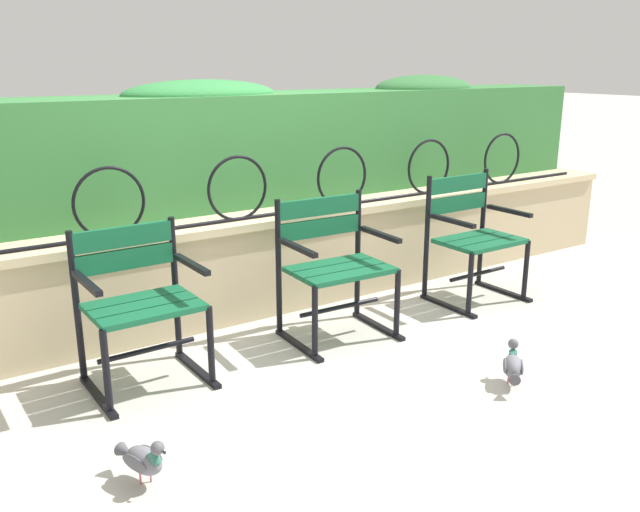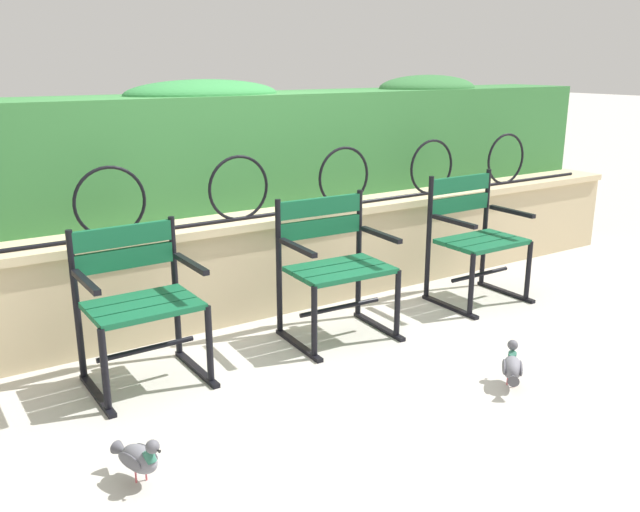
# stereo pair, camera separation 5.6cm
# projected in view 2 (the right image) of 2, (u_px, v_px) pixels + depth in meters

# --- Properties ---
(ground_plane) EXTENTS (60.00, 60.00, 0.00)m
(ground_plane) POSITION_uv_depth(u_px,v_px,m) (322.00, 344.00, 4.08)
(ground_plane) COLOR #BCB7AD
(stone_wall) EXTENTS (6.72, 0.41, 0.67)m
(stone_wall) POSITION_uv_depth(u_px,v_px,m) (264.00, 262.00, 4.57)
(stone_wall) COLOR #C6B289
(stone_wall) RESTS_ON ground
(iron_arch_fence) EXTENTS (6.19, 0.02, 0.42)m
(iron_arch_fence) POSITION_uv_depth(u_px,v_px,m) (243.00, 192.00, 4.28)
(iron_arch_fence) COLOR black
(iron_arch_fence) RESTS_ON stone_wall
(hedge_row) EXTENTS (6.59, 0.67, 0.89)m
(hedge_row) POSITION_uv_depth(u_px,v_px,m) (225.00, 143.00, 4.76)
(hedge_row) COLOR #387A3D
(hedge_row) RESTS_ON stone_wall
(park_chair_left) EXTENTS (0.60, 0.53, 0.83)m
(park_chair_left) POSITION_uv_depth(u_px,v_px,m) (138.00, 299.00, 3.51)
(park_chair_left) COLOR #145B38
(park_chair_left) RESTS_ON ground
(park_chair_centre) EXTENTS (0.65, 0.54, 0.86)m
(park_chair_centre) POSITION_uv_depth(u_px,v_px,m) (334.00, 262.00, 4.11)
(park_chair_centre) COLOR #145B38
(park_chair_centre) RESTS_ON ground
(park_chair_right) EXTENTS (0.61, 0.53, 0.89)m
(park_chair_right) POSITION_uv_depth(u_px,v_px,m) (474.00, 235.00, 4.74)
(park_chair_right) COLOR #145B38
(park_chair_right) RESTS_ON ground
(pigeon_near_chairs) EXTENTS (0.23, 0.23, 0.22)m
(pigeon_near_chairs) POSITION_uv_depth(u_px,v_px,m) (512.00, 367.00, 3.52)
(pigeon_near_chairs) COLOR slate
(pigeon_near_chairs) RESTS_ON ground
(pigeon_far_side) EXTENTS (0.16, 0.28, 0.22)m
(pigeon_far_side) POSITION_uv_depth(u_px,v_px,m) (139.00, 457.00, 2.72)
(pigeon_far_side) COLOR slate
(pigeon_far_side) RESTS_ON ground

